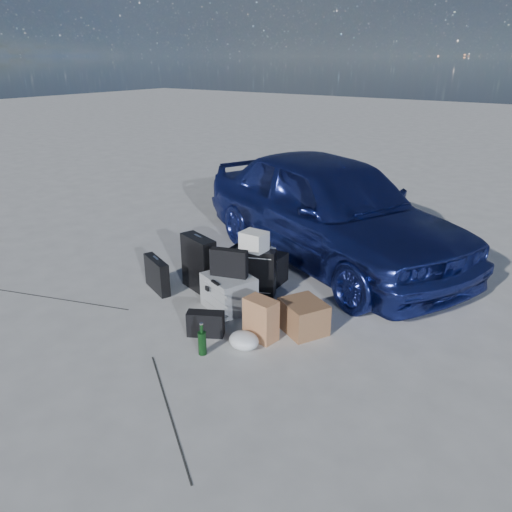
{
  "coord_description": "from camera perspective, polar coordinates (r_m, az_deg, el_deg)",
  "views": [
    {
      "loc": [
        3.32,
        -3.44,
        2.62
      ],
      "look_at": [
        0.31,
        0.85,
        0.51
      ],
      "focal_mm": 35.0,
      "sensor_mm": 36.0,
      "label": 1
    }
  ],
  "objects": [
    {
      "name": "cardboard_box",
      "position": [
        5.12,
        5.43,
        -6.91
      ],
      "size": [
        0.56,
        0.54,
        0.32
      ],
      "primitive_type": "cube",
      "rotation": [
        0.0,
        0.0,
        -0.49
      ],
      "color": "brown",
      "rests_on": "ground"
    },
    {
      "name": "flat_box_white",
      "position": [
        6.17,
        0.12,
        0.81
      ],
      "size": [
        0.42,
        0.35,
        0.07
      ],
      "primitive_type": "cube",
      "rotation": [
        0.0,
        0.0,
        -0.21
      ],
      "color": "silver",
      "rests_on": "duffel_bag"
    },
    {
      "name": "duffel_bag",
      "position": [
        6.26,
        0.1,
        -1.02
      ],
      "size": [
        0.76,
        0.37,
        0.37
      ],
      "primitive_type": "cube",
      "rotation": [
        0.0,
        0.0,
        0.08
      ],
      "color": "black",
      "rests_on": "ground"
    },
    {
      "name": "ground",
      "position": [
        5.45,
        -7.92,
        -7.07
      ],
      "size": [
        60.0,
        60.0,
        0.0
      ],
      "primitive_type": "plane",
      "color": "beige",
      "rests_on": "ground"
    },
    {
      "name": "suitcase_left",
      "position": [
        5.95,
        -6.54,
        -0.86
      ],
      "size": [
        0.54,
        0.33,
        0.66
      ],
      "primitive_type": "cube",
      "rotation": [
        0.0,
        0.0,
        -0.3
      ],
      "color": "black",
      "rests_on": "ground"
    },
    {
      "name": "green_bottle",
      "position": [
        4.75,
        -6.19,
        -9.44
      ],
      "size": [
        0.1,
        0.1,
        0.32
      ],
      "primitive_type": "cylinder",
      "rotation": [
        0.0,
        0.0,
        -0.36
      ],
      "color": "black",
      "rests_on": "ground"
    },
    {
      "name": "car",
      "position": [
        6.77,
        8.39,
        5.43
      ],
      "size": [
        4.61,
        3.31,
        1.46
      ],
      "primitive_type": "imported",
      "rotation": [
        0.0,
        0.0,
        1.15
      ],
      "color": "navy",
      "rests_on": "ground"
    },
    {
      "name": "suitcase_right",
      "position": [
        5.8,
        -0.05,
        -1.88
      ],
      "size": [
        0.49,
        0.33,
        0.56
      ],
      "primitive_type": "cube",
      "rotation": [
        0.0,
        0.0,
        0.38
      ],
      "color": "black",
      "rests_on": "ground"
    },
    {
      "name": "kraft_bag",
      "position": [
        4.94,
        0.56,
        -7.23
      ],
      "size": [
        0.35,
        0.23,
        0.43
      ],
      "primitive_type": "cube",
      "rotation": [
        0.0,
        0.0,
        -0.14
      ],
      "color": "#B0744D",
      "rests_on": "ground"
    },
    {
      "name": "flat_box_black",
      "position": [
        6.15,
        0.04,
        1.38
      ],
      "size": [
        0.3,
        0.22,
        0.06
      ],
      "primitive_type": "cube",
      "rotation": [
        0.0,
        0.0,
        -0.05
      ],
      "color": "black",
      "rests_on": "flat_box_white"
    },
    {
      "name": "briefcase",
      "position": [
        6.05,
        -11.25,
        -2.11
      ],
      "size": [
        0.52,
        0.3,
        0.4
      ],
      "primitive_type": "cube",
      "rotation": [
        0.0,
        0.0,
        -0.39
      ],
      "color": "black",
      "rests_on": "ground"
    },
    {
      "name": "plastic_bag",
      "position": [
        4.85,
        -1.4,
        -9.63
      ],
      "size": [
        0.31,
        0.27,
        0.17
      ],
      "primitive_type": "ellipsoid",
      "rotation": [
        0.0,
        0.0,
        -0.05
      ],
      "color": "silver",
      "rests_on": "ground"
    },
    {
      "name": "messenger_bag",
      "position": [
        5.06,
        -5.78,
        -7.71
      ],
      "size": [
        0.39,
        0.3,
        0.26
      ],
      "primitive_type": "cube",
      "rotation": [
        0.0,
        0.0,
        0.5
      ],
      "color": "black",
      "rests_on": "ground"
    },
    {
      "name": "white_carton",
      "position": [
        5.65,
        -0.23,
        1.7
      ],
      "size": [
        0.28,
        0.23,
        0.22
      ],
      "primitive_type": "cube",
      "rotation": [
        0.0,
        0.0,
        0.01
      ],
      "color": "silver",
      "rests_on": "suitcase_right"
    },
    {
      "name": "laptop_bag",
      "position": [
        5.4,
        -3.11,
        -0.79
      ],
      "size": [
        0.42,
        0.22,
        0.31
      ],
      "primitive_type": "cube",
      "rotation": [
        0.0,
        0.0,
        0.31
      ],
      "color": "black",
      "rests_on": "pelican_case"
    },
    {
      "name": "pelican_case",
      "position": [
        5.54,
        -3.12,
        -4.12
      ],
      "size": [
        0.65,
        0.59,
        0.39
      ],
      "primitive_type": "cube",
      "rotation": [
        0.0,
        0.0,
        -0.35
      ],
      "color": "#979A9C",
      "rests_on": "ground"
    }
  ]
}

